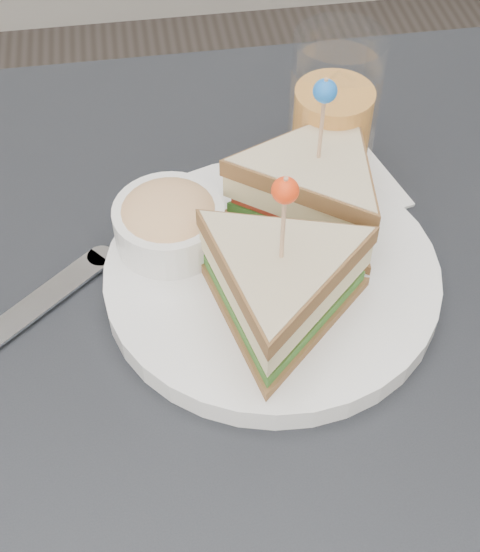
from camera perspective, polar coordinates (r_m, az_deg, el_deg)
name	(u,v)px	position (r m, az deg, el deg)	size (l,w,h in m)	color
table	(231,377)	(0.69, -0.69, -7.52)	(0.80, 0.80, 0.75)	black
plate_meal	(279,243)	(0.63, 2.93, 2.49)	(0.34, 0.34, 0.17)	white
drink_set	(332,124)	(0.71, 6.82, 11.13)	(0.15, 0.15, 0.16)	white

